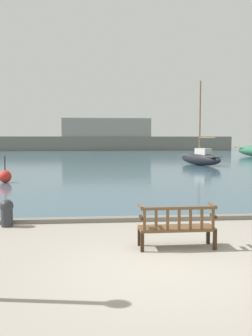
{
  "coord_description": "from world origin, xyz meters",
  "views": [
    {
      "loc": [
        -1.21,
        -6.45,
        2.33
      ],
      "look_at": [
        0.28,
        10.0,
        1.0
      ],
      "focal_mm": 40.0,
      "sensor_mm": 36.0,
      "label": 1
    }
  ],
  "objects_px": {
    "channel_buoy": "(5,176)",
    "park_bench": "(177,226)",
    "mooring_bollard": "(7,212)",
    "sailboat_outer_port": "(200,158)"
  },
  "relations": [
    {
      "from": "channel_buoy",
      "to": "park_bench",
      "type": "bearing_deg",
      "value": -62.01
    },
    {
      "from": "channel_buoy",
      "to": "mooring_bollard",
      "type": "bearing_deg",
      "value": -77.06
    },
    {
      "from": "park_bench",
      "to": "mooring_bollard",
      "type": "height_order",
      "value": "park_bench"
    },
    {
      "from": "mooring_bollard",
      "to": "park_bench",
      "type": "bearing_deg",
      "value": -29.92
    },
    {
      "from": "park_bench",
      "to": "mooring_bollard",
      "type": "xyz_separation_m",
      "value": [
        -4.02,
        2.31,
        -0.07
      ]
    },
    {
      "from": "park_bench",
      "to": "sailboat_outer_port",
      "type": "relative_size",
      "value": 0.23
    },
    {
      "from": "park_bench",
      "to": "sailboat_outer_port",
      "type": "distance_m",
      "value": 23.65
    },
    {
      "from": "park_bench",
      "to": "sailboat_outer_port",
      "type": "xyz_separation_m",
      "value": [
        7.15,
        22.54,
        0.22
      ]
    },
    {
      "from": "sailboat_outer_port",
      "to": "channel_buoy",
      "type": "xyz_separation_m",
      "value": [
        -13.3,
        -10.97,
        -0.29
      ]
    },
    {
      "from": "sailboat_outer_port",
      "to": "mooring_bollard",
      "type": "xyz_separation_m",
      "value": [
        -11.17,
        -20.22,
        -0.29
      ]
    }
  ]
}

